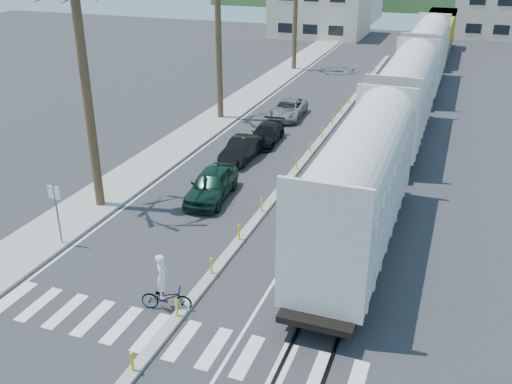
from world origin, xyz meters
TOP-DOWN VIEW (x-y plane):
  - ground at (0.00, 0.00)m, footprint 140.00×140.00m
  - sidewalk at (-8.50, 25.00)m, footprint 3.00×90.00m
  - rails at (5.00, 28.00)m, footprint 1.56×100.00m
  - median at (0.00, 19.96)m, footprint 0.45×60.00m
  - crosswalk at (0.00, -2.00)m, footprint 14.00×2.20m
  - lane_markings at (-2.15, 25.00)m, footprint 9.42×90.00m
  - freight_train at (5.00, 26.80)m, footprint 3.00×60.94m
  - street_sign at (-7.30, 2.00)m, footprint 0.60×0.08m
  - car_lead at (-3.07, 8.86)m, footprint 2.77×5.02m
  - car_second at (-3.67, 14.63)m, footprint 1.73×4.26m
  - car_third at (-3.31, 18.08)m, footprint 2.14×4.42m
  - car_rear at (-3.65, 24.03)m, footprint 2.69×5.02m
  - cyclist at (-0.66, -0.58)m, footprint 1.50×2.20m

SIDE VIEW (x-z plane):
  - ground at x=0.00m, z-range 0.00..0.00m
  - lane_markings at x=-2.15m, z-range 0.00..0.01m
  - crosswalk at x=0.00m, z-range 0.00..0.01m
  - rails at x=5.00m, z-range 0.00..0.06m
  - sidewalk at x=-8.50m, z-range 0.00..0.15m
  - median at x=0.00m, z-range -0.34..0.51m
  - car_third at x=-3.31m, z-range 0.00..1.24m
  - car_rear at x=-3.65m, z-range 0.00..1.33m
  - car_second at x=-3.67m, z-range 0.00..1.37m
  - cyclist at x=-0.66m, z-range -0.42..1.87m
  - car_lead at x=-3.07m, z-range 0.00..1.59m
  - street_sign at x=-7.30m, z-range 0.47..3.47m
  - freight_train at x=5.00m, z-range -0.02..5.83m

